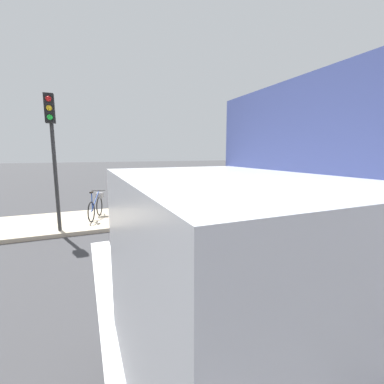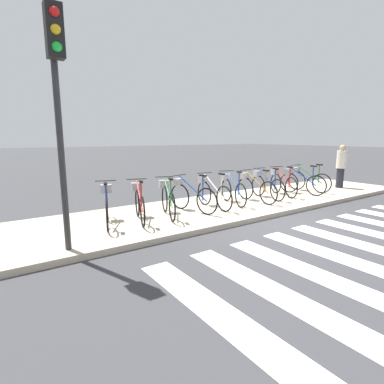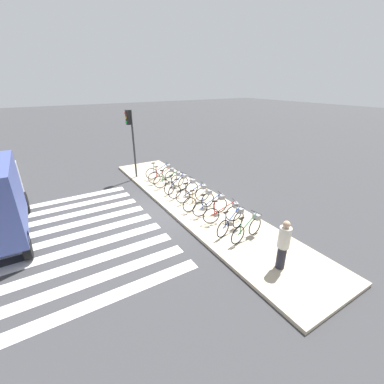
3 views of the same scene
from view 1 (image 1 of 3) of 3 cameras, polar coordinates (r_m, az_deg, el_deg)
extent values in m
plane|color=#38383A|center=(8.94, 3.71, -6.39)|extent=(120.00, 120.00, 0.00)
cube|color=#B7A88E|center=(10.19, 0.08, -4.14)|extent=(14.02, 2.87, 0.12)
cube|color=silver|center=(3.73, -15.44, -30.23)|extent=(0.45, 8.00, 0.01)
cube|color=silver|center=(3.91, -0.51, -27.84)|extent=(0.45, 8.00, 0.01)
cube|color=silver|center=(4.27, 11.84, -24.50)|extent=(0.45, 8.00, 0.01)
cube|color=silver|center=(4.78, 21.38, -21.07)|extent=(0.45, 8.00, 0.01)
cube|color=silver|center=(5.39, 28.60, -17.99)|extent=(0.45, 8.00, 0.01)
cube|color=silver|center=(6.07, 34.09, -15.38)|extent=(0.45, 8.00, 0.01)
torus|color=black|center=(8.84, -21.46, -4.15)|extent=(0.25, 0.64, 0.66)
torus|color=black|center=(9.70, -19.88, -2.96)|extent=(0.25, 0.64, 0.66)
cylinder|color=navy|center=(9.22, -20.73, -1.91)|extent=(0.33, 0.89, 0.56)
cylinder|color=navy|center=(8.90, -21.33, -2.10)|extent=(0.04, 0.04, 0.60)
cube|color=black|center=(8.85, -21.45, -0.07)|extent=(0.13, 0.21, 0.04)
cylinder|color=#262626|center=(9.60, -20.06, 0.34)|extent=(0.44, 0.17, 0.02)
cube|color=gray|center=(9.68, -19.92, -0.72)|extent=(0.29, 0.27, 0.18)
torus|color=black|center=(8.74, -16.83, -4.06)|extent=(0.24, 0.64, 0.66)
torus|color=black|center=(9.62, -15.76, -2.86)|extent=(0.24, 0.64, 0.66)
cylinder|color=red|center=(9.13, -16.34, -1.79)|extent=(0.31, 0.89, 0.56)
cylinder|color=red|center=(8.80, -16.75, -1.98)|extent=(0.04, 0.04, 0.60)
cube|color=black|center=(8.75, -16.84, 0.07)|extent=(0.13, 0.21, 0.04)
cylinder|color=#262626|center=(9.52, -15.90, 0.47)|extent=(0.45, 0.16, 0.02)
cube|color=gray|center=(9.60, -15.80, -0.60)|extent=(0.29, 0.26, 0.18)
torus|color=black|center=(8.84, -12.21, -3.74)|extent=(0.25, 0.64, 0.66)
torus|color=black|center=(9.72, -11.46, -2.58)|extent=(0.25, 0.64, 0.66)
cylinder|color=#267238|center=(9.23, -11.87, -1.51)|extent=(0.33, 0.89, 0.56)
cylinder|color=#267238|center=(8.90, -12.16, -1.69)|extent=(0.04, 0.04, 0.60)
cube|color=black|center=(8.85, -12.22, 0.34)|extent=(0.13, 0.21, 0.04)
cylinder|color=#262626|center=(9.63, -11.56, 0.72)|extent=(0.44, 0.17, 0.02)
cube|color=gray|center=(9.71, -11.49, -0.34)|extent=(0.29, 0.27, 0.18)
torus|color=black|center=(9.12, -6.07, -3.21)|extent=(0.18, 0.66, 0.66)
torus|color=black|center=(9.90, -8.71, -2.30)|extent=(0.18, 0.66, 0.66)
cylinder|color=navy|center=(9.46, -7.48, -1.15)|extent=(0.24, 0.91, 0.56)
cylinder|color=navy|center=(9.17, -6.50, -1.25)|extent=(0.04, 0.04, 0.60)
cube|color=black|center=(9.12, -6.53, 0.73)|extent=(0.11, 0.21, 0.04)
cylinder|color=#262626|center=(9.81, -8.79, 0.94)|extent=(0.45, 0.13, 0.02)
cube|color=gray|center=(9.88, -8.89, -0.11)|extent=(0.28, 0.25, 0.18)
torus|color=black|center=(9.28, -2.81, -2.95)|extent=(0.08, 0.67, 0.66)
torus|color=black|center=(10.14, -4.30, -1.96)|extent=(0.08, 0.67, 0.66)
cylinder|color=beige|center=(9.66, -3.61, -0.88)|extent=(0.09, 0.93, 0.56)
cylinder|color=beige|center=(9.34, -3.05, -1.01)|extent=(0.03, 0.03, 0.60)
cube|color=black|center=(9.29, -3.07, 0.92)|extent=(0.08, 0.20, 0.04)
cylinder|color=#262626|center=(10.05, -4.34, 1.20)|extent=(0.46, 0.05, 0.02)
cube|color=gray|center=(10.12, -4.40, 0.19)|extent=(0.25, 0.21, 0.18)
torus|color=black|center=(9.59, 0.63, -2.56)|extent=(0.22, 0.65, 0.66)
torus|color=black|center=(10.48, 0.00, -1.59)|extent=(0.22, 0.65, 0.66)
cylinder|color=navy|center=(9.99, 0.30, -0.55)|extent=(0.29, 0.90, 0.56)
cylinder|color=navy|center=(9.66, 0.54, -0.68)|extent=(0.04, 0.04, 0.60)
cube|color=black|center=(9.61, 0.54, 1.20)|extent=(0.12, 0.21, 0.04)
cylinder|color=#262626|center=(10.39, 0.00, 1.47)|extent=(0.45, 0.15, 0.02)
cube|color=gray|center=(10.47, -0.03, 0.49)|extent=(0.29, 0.26, 0.18)
torus|color=black|center=(9.82, 5.75, -2.34)|extent=(0.05, 0.67, 0.66)
torus|color=black|center=(10.62, 3.45, -1.47)|extent=(0.05, 0.67, 0.66)
cylinder|color=olive|center=(10.17, 4.57, -0.41)|extent=(0.05, 0.93, 0.56)
cylinder|color=olive|center=(9.87, 5.44, -0.51)|extent=(0.03, 0.03, 0.60)
cube|color=black|center=(9.83, 5.46, 1.32)|extent=(0.07, 0.20, 0.04)
cylinder|color=#262626|center=(10.53, 3.48, 1.56)|extent=(0.46, 0.03, 0.02)
cube|color=gray|center=(10.60, 3.35, 0.58)|extent=(0.24, 0.20, 0.18)
torus|color=black|center=(10.23, 8.13, -1.93)|extent=(0.15, 0.66, 0.66)
torus|color=black|center=(11.07, 6.40, -1.09)|extent=(0.15, 0.66, 0.66)
cylinder|color=navy|center=(10.60, 7.26, -0.07)|extent=(0.19, 0.92, 0.56)
cylinder|color=navy|center=(10.29, 7.91, -0.18)|extent=(0.04, 0.04, 0.60)
cube|color=black|center=(10.25, 7.95, 1.58)|extent=(0.10, 0.21, 0.04)
cylinder|color=#262626|center=(10.98, 6.45, 1.81)|extent=(0.46, 0.10, 0.02)
cube|color=gray|center=(11.05, 6.34, 0.88)|extent=(0.27, 0.24, 0.18)
torus|color=black|center=(10.65, 11.22, -1.59)|extent=(0.26, 0.64, 0.66)
torus|color=black|center=(11.52, 10.08, -0.78)|extent=(0.26, 0.64, 0.66)
cylinder|color=red|center=(11.04, 10.66, 0.20)|extent=(0.34, 0.88, 0.56)
cylinder|color=red|center=(10.72, 11.09, 0.10)|extent=(0.04, 0.04, 0.60)
cube|color=black|center=(10.68, 11.14, 1.79)|extent=(0.13, 0.21, 0.04)
cylinder|color=#262626|center=(11.44, 10.16, 2.01)|extent=(0.44, 0.18, 0.02)
cube|color=gray|center=(11.51, 10.07, 1.11)|extent=(0.29, 0.27, 0.18)
torus|color=black|center=(11.08, 16.04, -1.36)|extent=(0.19, 0.66, 0.66)
torus|color=black|center=(11.65, 12.51, -0.75)|extent=(0.19, 0.66, 0.66)
cylinder|color=navy|center=(11.32, 14.28, 0.28)|extent=(0.24, 0.91, 0.56)
cylinder|color=navy|center=(11.11, 15.59, 0.24)|extent=(0.04, 0.04, 0.60)
cube|color=black|center=(11.07, 15.66, 1.87)|extent=(0.11, 0.21, 0.04)
cylinder|color=#262626|center=(11.57, 12.60, 2.01)|extent=(0.45, 0.13, 0.02)
cube|color=gray|center=(11.63, 12.39, 1.12)|extent=(0.28, 0.25, 0.18)
torus|color=black|center=(11.59, 17.77, -1.01)|extent=(0.13, 0.66, 0.66)
torus|color=black|center=(12.20, 14.57, -0.40)|extent=(0.13, 0.66, 0.66)
cylinder|color=#267238|center=(11.85, 16.18, 0.58)|extent=(0.16, 0.92, 0.56)
cylinder|color=#267238|center=(11.63, 17.37, 0.53)|extent=(0.04, 0.04, 0.60)
cube|color=black|center=(11.59, 17.45, 2.09)|extent=(0.10, 0.21, 0.04)
cylinder|color=#262626|center=(12.13, 14.67, 2.23)|extent=(0.46, 0.09, 0.02)
cube|color=gray|center=(12.18, 14.47, 1.38)|extent=(0.26, 0.23, 0.18)
cylinder|color=black|center=(3.23, -5.91, -27.00)|extent=(0.90, 0.22, 0.90)
cylinder|color=black|center=(5.44, 35.91, -13.23)|extent=(0.90, 0.22, 0.90)
cube|color=silver|center=(2.00, 6.44, -19.76)|extent=(1.34, 2.09, 1.60)
cylinder|color=#23232D|center=(12.87, 22.37, -0.17)|extent=(0.26, 0.26, 0.73)
cylinder|color=beige|center=(12.79, 22.54, 2.87)|extent=(0.34, 0.34, 0.65)
sphere|color=tan|center=(12.76, 22.66, 4.78)|extent=(0.21, 0.21, 0.21)
cylinder|color=#2D2D2D|center=(8.09, -28.19, 5.27)|extent=(0.10, 0.10, 3.73)
cube|color=black|center=(7.99, -29.10, 15.93)|extent=(0.24, 0.20, 0.75)
sphere|color=red|center=(7.92, -29.31, 17.64)|extent=(0.14, 0.14, 0.14)
sphere|color=gold|center=(7.89, -29.18, 15.99)|extent=(0.14, 0.14, 0.14)
sphere|color=green|center=(7.86, -29.05, 14.34)|extent=(0.14, 0.14, 0.14)
camera|label=2|loc=(3.41, -52.95, -0.70)|focal=28.00mm
camera|label=3|loc=(13.74, 53.95, 17.53)|focal=24.00mm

